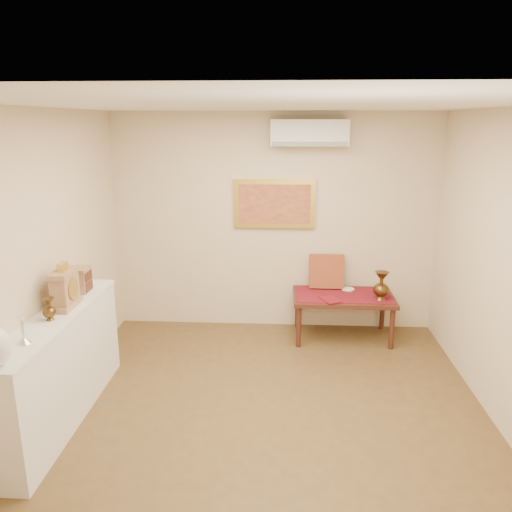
# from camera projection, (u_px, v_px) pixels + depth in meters

# --- Properties ---
(floor) EXTENTS (4.50, 4.50, 0.00)m
(floor) POSITION_uv_depth(u_px,v_px,m) (268.00, 424.00, 4.40)
(floor) COLOR brown
(floor) RESTS_ON ground
(ceiling) EXTENTS (4.50, 4.50, 0.00)m
(ceiling) POSITION_uv_depth(u_px,v_px,m) (270.00, 104.00, 3.69)
(ceiling) COLOR white
(ceiling) RESTS_ON ground
(wall_back) EXTENTS (4.00, 0.02, 2.70)m
(wall_back) POSITION_uv_depth(u_px,v_px,m) (274.00, 223.00, 6.21)
(wall_back) COLOR beige
(wall_back) RESTS_ON ground
(wall_front) EXTENTS (4.00, 0.02, 2.70)m
(wall_front) POSITION_uv_depth(u_px,v_px,m) (250.00, 460.00, 1.87)
(wall_front) COLOR beige
(wall_front) RESTS_ON ground
(wall_left) EXTENTS (0.02, 4.50, 2.70)m
(wall_left) POSITION_uv_depth(u_px,v_px,m) (29.00, 274.00, 4.15)
(wall_left) COLOR beige
(wall_left) RESTS_ON ground
(candlestick) EXTENTS (0.10, 0.10, 0.22)m
(candlestick) POSITION_uv_depth(u_px,v_px,m) (22.00, 330.00, 3.69)
(candlestick) COLOR silver
(candlestick) RESTS_ON display_ledge
(brass_urn_small) EXTENTS (0.11, 0.11, 0.25)m
(brass_urn_small) POSITION_uv_depth(u_px,v_px,m) (49.00, 306.00, 4.12)
(brass_urn_small) COLOR brown
(brass_urn_small) RESTS_ON display_ledge
(table_cloth) EXTENTS (1.14, 0.59, 0.01)m
(table_cloth) POSITION_uv_depth(u_px,v_px,m) (343.00, 295.00, 6.02)
(table_cloth) COLOR maroon
(table_cloth) RESTS_ON low_table
(brass_urn_tall) EXTENTS (0.18, 0.18, 0.41)m
(brass_urn_tall) POSITION_uv_depth(u_px,v_px,m) (381.00, 283.00, 5.80)
(brass_urn_tall) COLOR brown
(brass_urn_tall) RESTS_ON table_cloth
(plate) EXTENTS (0.16, 0.16, 0.01)m
(plate) POSITION_uv_depth(u_px,v_px,m) (348.00, 289.00, 6.19)
(plate) COLOR white
(plate) RESTS_ON table_cloth
(menu) EXTENTS (0.27, 0.30, 0.01)m
(menu) POSITION_uv_depth(u_px,v_px,m) (331.00, 300.00, 5.83)
(menu) COLOR maroon
(menu) RESTS_ON table_cloth
(cushion) EXTENTS (0.42, 0.19, 0.44)m
(cushion) POSITION_uv_depth(u_px,v_px,m) (326.00, 271.00, 6.22)
(cushion) COLOR maroon
(cushion) RESTS_ON table_cloth
(display_ledge) EXTENTS (0.37, 2.02, 0.98)m
(display_ledge) POSITION_uv_depth(u_px,v_px,m) (60.00, 368.00, 4.36)
(display_ledge) COLOR silver
(display_ledge) RESTS_ON floor
(mantel_clock) EXTENTS (0.17, 0.36, 0.41)m
(mantel_clock) POSITION_uv_depth(u_px,v_px,m) (65.00, 289.00, 4.39)
(mantel_clock) COLOR #A97D57
(mantel_clock) RESTS_ON display_ledge
(wooden_chest) EXTENTS (0.16, 0.21, 0.24)m
(wooden_chest) POSITION_uv_depth(u_px,v_px,m) (81.00, 280.00, 4.81)
(wooden_chest) COLOR #A97D57
(wooden_chest) RESTS_ON display_ledge
(low_table) EXTENTS (1.20, 0.70, 0.55)m
(low_table) POSITION_uv_depth(u_px,v_px,m) (343.00, 300.00, 6.04)
(low_table) COLOR #492116
(low_table) RESTS_ON floor
(painting) EXTENTS (1.00, 0.06, 0.60)m
(painting) POSITION_uv_depth(u_px,v_px,m) (274.00, 204.00, 6.12)
(painting) COLOR gold
(painting) RESTS_ON wall_back
(ac_unit) EXTENTS (0.90, 0.25, 0.30)m
(ac_unit) POSITION_uv_depth(u_px,v_px,m) (309.00, 133.00, 5.78)
(ac_unit) COLOR silver
(ac_unit) RESTS_ON wall_back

